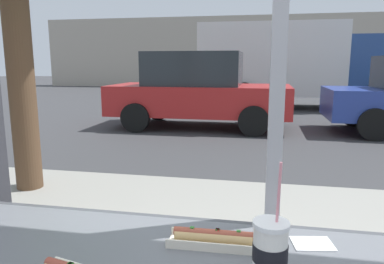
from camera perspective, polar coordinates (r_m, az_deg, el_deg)
name	(u,v)px	position (r m, az deg, el deg)	size (l,w,h in m)	color
ground_plane	(264,124)	(9.29, 11.20, 1.26)	(60.00, 60.00, 0.00)	#38383A
sidewalk_strip	(263,245)	(3.12, 11.11, -16.93)	(16.00, 2.80, 0.12)	gray
building_facade_far	(265,52)	(22.99, 11.43, 12.11)	(28.00, 1.20, 4.27)	#A89E8E
soda_cup_right	(270,251)	(0.97, 12.13, -17.76)	(0.09, 0.09, 0.32)	white
hotdog_tray_far	(213,238)	(1.15, 3.36, -16.24)	(0.28, 0.09, 0.05)	beige
napkin_wrapper	(312,244)	(1.22, 18.34, -16.26)	(0.12, 0.09, 0.00)	white
parked_car_red	(198,90)	(8.56, 0.96, 6.58)	(4.13, 1.97, 1.75)	red
box_truck	(293,62)	(12.84, 15.57, 10.50)	(6.38, 2.44, 2.77)	silver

